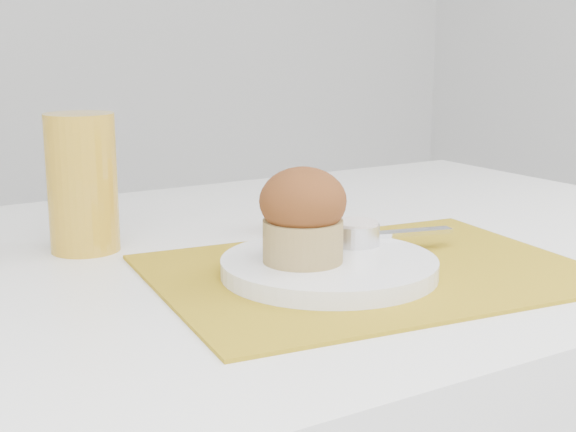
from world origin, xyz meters
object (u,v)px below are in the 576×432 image
plate (329,267)px  juice_glass (82,183)px  muffin (303,215)px  orange (302,201)px

plate → juice_glass: size_ratio=1.40×
muffin → juice_glass: bearing=122.4°
orange → juice_glass: 0.27m
orange → muffin: size_ratio=0.79×
orange → juice_glass: (-0.26, 0.05, 0.04)m
plate → orange: orange is taller
muffin → orange: bearing=57.8°
orange → muffin: (-0.12, -0.19, 0.03)m
orange → muffin: muffin is taller
plate → juice_glass: 0.30m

